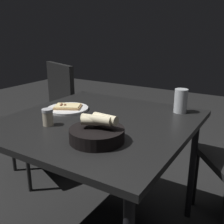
# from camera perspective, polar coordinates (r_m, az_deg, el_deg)

# --- Properties ---
(dining_table) EXTENTS (0.97, 0.95, 0.73)m
(dining_table) POSITION_cam_1_polar(r_m,az_deg,el_deg) (1.41, -3.03, -4.22)
(dining_table) COLOR black
(dining_table) RESTS_ON ground
(pizza_plate) EXTENTS (0.24, 0.24, 0.04)m
(pizza_plate) POSITION_cam_1_polar(r_m,az_deg,el_deg) (1.57, -9.68, 0.82)
(pizza_plate) COLOR white
(pizza_plate) RESTS_ON dining_table
(bread_basket) EXTENTS (0.24, 0.24, 0.12)m
(bread_basket) POSITION_cam_1_polar(r_m,az_deg,el_deg) (1.11, -3.29, -4.55)
(bread_basket) COLOR black
(bread_basket) RESTS_ON dining_table
(beer_glass) EXTENTS (0.07, 0.07, 0.14)m
(beer_glass) POSITION_cam_1_polar(r_m,az_deg,el_deg) (1.54, 14.77, 2.05)
(beer_glass) COLOR silver
(beer_glass) RESTS_ON dining_table
(pepper_shaker) EXTENTS (0.06, 0.06, 0.08)m
(pepper_shaker) POSITION_cam_1_polar(r_m,az_deg,el_deg) (1.33, -13.85, -1.30)
(pepper_shaker) COLOR #BFB299
(pepper_shaker) RESTS_ON dining_table
(chair_spare) EXTENTS (0.57, 0.57, 0.92)m
(chair_spare) POSITION_cam_1_polar(r_m,az_deg,el_deg) (2.21, -13.59, -0.18)
(chair_spare) COLOR #282828
(chair_spare) RESTS_ON ground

